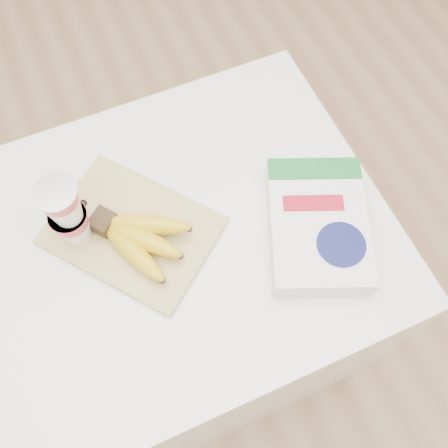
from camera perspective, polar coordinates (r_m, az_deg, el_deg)
name	(u,v)px	position (r m, az deg, el deg)	size (l,w,h in m)	color
room	(47,74)	(0.62, -19.59, 15.85)	(4.00, 4.00, 4.00)	tan
table	(153,308)	(1.44, -8.08, -9.46)	(1.10, 0.74, 0.83)	white
cutting_board	(133,231)	(1.06, -10.41, -0.77)	(0.24, 0.33, 0.02)	#D0BD72
bananas	(138,237)	(1.01, -9.78, -1.51)	(0.20, 0.21, 0.07)	#382816
yogurt_stack	(67,214)	(0.99, -17.51, 1.13)	(0.08, 0.08, 0.18)	white
cereal_box	(317,225)	(1.04, 10.63, -0.14)	(0.29, 0.34, 0.06)	white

